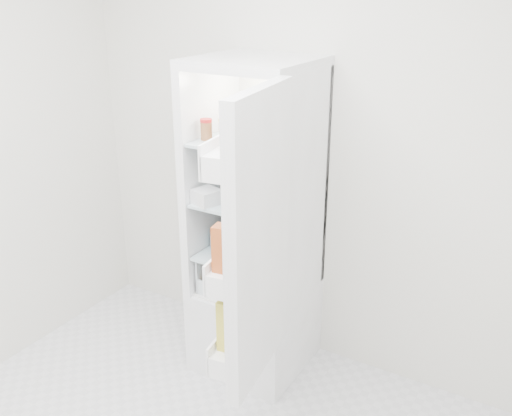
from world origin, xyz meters
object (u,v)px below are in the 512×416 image
Objects in this scene: mushroom_bowl at (224,240)px; fridge_door at (253,246)px; refrigerator at (259,259)px; red_cabbage at (255,238)px.

fridge_door reaches higher than mushroom_bowl.
mushroom_bowl is 0.12× the size of fridge_door.
refrigerator reaches higher than fridge_door.
refrigerator is 0.17m from red_cabbage.
mushroom_bowl is at bearing -164.98° from red_cabbage.
refrigerator is 11.08× the size of mushroom_bowl.
mushroom_bowl is (-0.17, -0.05, -0.04)m from red_cabbage.
refrigerator is at bearing 20.24° from fridge_door.
mushroom_bowl is 0.79m from fridge_door.
red_cabbage is 0.72m from fridge_door.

